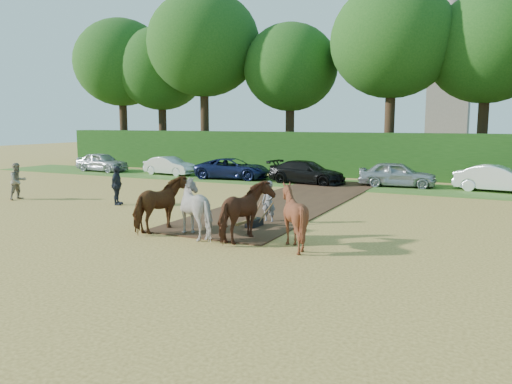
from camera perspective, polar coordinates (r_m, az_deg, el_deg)
The scene contains 10 objects.
ground at distance 18.18m, azimuth -8.13°, elevation -3.87°, with size 120.00×120.00×0.00m, color gold.
earth_strip at distance 23.63m, azimuth 4.43°, elevation -1.00°, with size 4.50×17.00×0.05m, color #472D1C.
grass_verge at distance 30.65m, azimuth 6.58°, elevation 1.03°, with size 50.00×5.00×0.03m, color #38601E.
hedgerow at distance 34.78m, azimuth 9.07°, elevation 4.27°, with size 46.00×1.60×3.00m, color #14380F.
spectator_near at distance 26.61m, azimuth -25.57°, elevation 1.12°, with size 0.86×0.67×1.77m, color tan.
spectator_far at distance 23.28m, azimuth -15.62°, elevation 0.72°, with size 1.04×0.43×1.77m, color #22252D.
plough_team at distance 16.00m, azimuth -3.59°, elevation -2.05°, with size 6.25×4.35×1.87m.
parked_cars at distance 30.08m, azimuth 9.16°, elevation 2.18°, with size 37.26×3.50×1.49m.
treeline at distance 38.61m, azimuth 8.24°, elevation 15.77°, with size 48.70×10.60×14.21m.
church at distance 70.71m, azimuth 21.46°, elevation 15.63°, with size 5.20×5.20×27.00m.
Camera 1 is at (9.96, -14.75, 3.73)m, focal length 35.00 mm.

